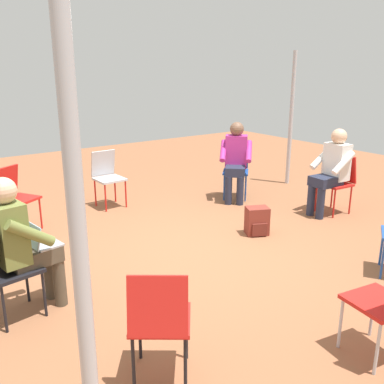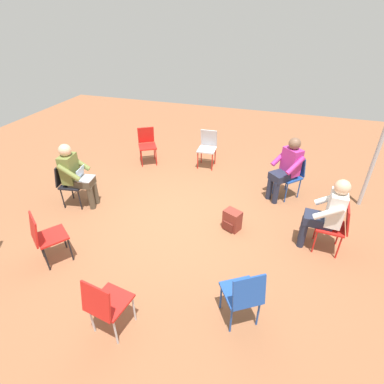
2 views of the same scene
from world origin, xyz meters
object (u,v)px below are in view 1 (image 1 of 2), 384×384
Objects in this scene: chair_northeast at (14,194)px; chair_southeast at (236,167)px; chair_east at (107,174)px; chair_northwest at (160,318)px; person_in_white at (332,167)px; chair_south at (338,179)px; person_in_magenta at (236,157)px; chair_north at (3,266)px; person_with_laptop at (21,239)px; backpack_near_laptop_user at (257,222)px.

chair_northeast and chair_southeast have the same top height.
chair_east and chair_northwest have the same top height.
chair_northeast is 3.37m from chair_southeast.
chair_south is at bearing -90.00° from person_in_white.
chair_south and chair_northwest have the same top height.
person_in_white is at bearing 153.94° from chair_southeast.
person_in_magenta is at bearing 78.18° from chair_northwest.
chair_north is 1.54m from chair_northwest.
chair_south is 0.69× the size of person_in_white.
chair_east is at bearing 132.67° from person_with_laptop.
chair_northeast is at bearing 126.86° from chair_northwest.
chair_south is (0.12, -4.63, 0.00)m from chair_north.
person_in_white is at bearing -91.46° from backpack_near_laptop_user.
chair_north is at bearing -90.00° from person_with_laptop.
chair_northwest is (-2.97, 3.29, 0.00)m from chair_southeast.
person_in_magenta is at bearing 137.50° from chair_northeast.
chair_southeast is (-0.53, -3.33, 0.00)m from chair_northeast.
chair_northeast is 1.44m from chair_east.
chair_north and chair_northeast have the same top height.
backpack_near_laptop_user is at bearing 84.40° from chair_north.
chair_northeast and chair_east have the same top height.
chair_north is 1.00× the size of chair_south.
chair_northwest is at bearing 9.96° from person_with_laptop.
person_in_magenta reaches higher than chair_northeast.
chair_east is at bearing 54.06° from chair_south.
chair_northeast is 2.14m from person_with_laptop.
chair_northwest is 4.27m from person_in_magenta.
chair_south is at bearing 122.65° from chair_northeast.
backpack_near_laptop_user is (-1.29, 0.76, -0.54)m from person_in_magenta.
person_in_magenta reaches higher than chair_southeast.
chair_southeast is at bearing 139.89° from chair_northeast.
person_in_white reaches higher than chair_east.
person_with_laptop is (-2.08, 0.45, 0.20)m from chair_northeast.
chair_south is at bearing -91.83° from backpack_near_laptop_user.
chair_northwest is at bearing 59.53° from chair_northeast.
chair_east is at bearing 106.05° from chair_northwest.
chair_northeast and chair_northwest have the same top height.
chair_east is 0.69× the size of person_with_laptop.
chair_south is 4.47m from person_with_laptop.
chair_south is 0.69× the size of person_in_magenta.
chair_southeast is at bearing 78.34° from chair_northwest.
person_with_laptop is (-1.55, 3.77, 0.20)m from chair_southeast.
chair_north is 2.19m from chair_northeast.
person_in_magenta is at bearing 30.83° from person_in_white.
chair_south is at bearing 82.45° from person_with_laptop.
chair_southeast is 1.55m from person_in_white.
chair_southeast is 1.00× the size of chair_east.
chair_northwest is 0.69× the size of person_in_white.
chair_east reaches higher than backpack_near_laptop_user.
chair_south is 1.57m from person_in_magenta.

